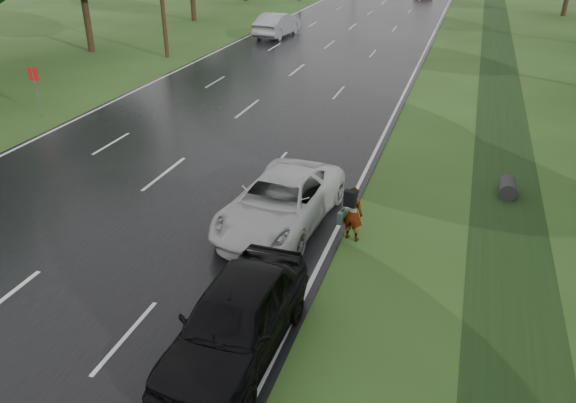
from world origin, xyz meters
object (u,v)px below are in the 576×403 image
(pedestrian, at_px, (352,213))
(white_pickup, at_px, (281,202))
(silver_sedan, at_px, (277,24))
(dark_sedan, at_px, (236,319))
(road_sign, at_px, (35,82))

(pedestrian, distance_m, white_pickup, 2.13)
(pedestrian, distance_m, silver_sedan, 30.65)
(dark_sedan, bearing_deg, road_sign, 142.30)
(silver_sedan, bearing_deg, dark_sedan, 111.61)
(road_sign, distance_m, pedestrian, 16.99)
(white_pickup, relative_size, silver_sedan, 1.02)
(pedestrian, relative_size, silver_sedan, 0.30)
(pedestrian, height_order, dark_sedan, dark_sedan)
(pedestrian, bearing_deg, white_pickup, 9.83)
(dark_sedan, bearing_deg, pedestrian, 77.67)
(dark_sedan, relative_size, silver_sedan, 0.90)
(pedestrian, bearing_deg, road_sign, -9.23)
(road_sign, bearing_deg, white_pickup, -24.70)
(road_sign, distance_m, white_pickup, 15.00)
(pedestrian, bearing_deg, dark_sedan, 89.31)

